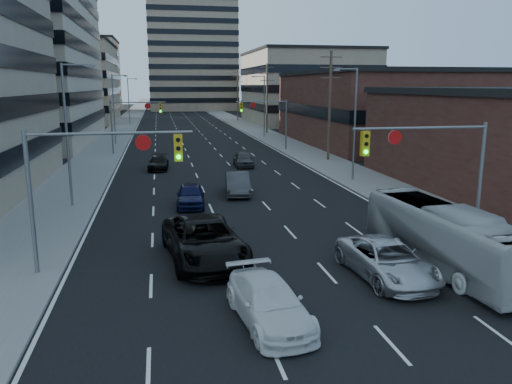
{
  "coord_description": "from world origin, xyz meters",
  "views": [
    {
      "loc": [
        -4.85,
        -12.73,
        7.7
      ],
      "look_at": [
        0.02,
        12.35,
        2.2
      ],
      "focal_mm": 35.0,
      "sensor_mm": 36.0,
      "label": 1
    }
  ],
  "objects_px": {
    "black_pickup": "(204,240)",
    "silver_suv": "(387,260)",
    "white_van": "(269,302)",
    "sedan_blue": "(191,195)",
    "transit_bus": "(445,237)"
  },
  "relations": [
    {
      "from": "black_pickup",
      "to": "sedan_blue",
      "type": "xyz_separation_m",
      "value": [
        0.06,
        10.39,
        -0.19
      ]
    },
    {
      "from": "white_van",
      "to": "sedan_blue",
      "type": "xyz_separation_m",
      "value": [
        -1.48,
        16.76,
        0.03
      ]
    },
    {
      "from": "white_van",
      "to": "sedan_blue",
      "type": "bearing_deg",
      "value": 88.03
    },
    {
      "from": "black_pickup",
      "to": "silver_suv",
      "type": "bearing_deg",
      "value": -32.63
    },
    {
      "from": "black_pickup",
      "to": "sedan_blue",
      "type": "height_order",
      "value": "black_pickup"
    },
    {
      "from": "transit_bus",
      "to": "sedan_blue",
      "type": "bearing_deg",
      "value": 123.34
    },
    {
      "from": "black_pickup",
      "to": "white_van",
      "type": "distance_m",
      "value": 6.55
    },
    {
      "from": "white_van",
      "to": "sedan_blue",
      "type": "distance_m",
      "value": 16.82
    },
    {
      "from": "transit_bus",
      "to": "black_pickup",
      "type": "bearing_deg",
      "value": 160.51
    },
    {
      "from": "transit_bus",
      "to": "sedan_blue",
      "type": "height_order",
      "value": "transit_bus"
    },
    {
      "from": "sedan_blue",
      "to": "transit_bus",
      "type": "bearing_deg",
      "value": -49.09
    },
    {
      "from": "black_pickup",
      "to": "white_van",
      "type": "bearing_deg",
      "value": -82.82
    },
    {
      "from": "white_van",
      "to": "silver_suv",
      "type": "relative_size",
      "value": 0.89
    },
    {
      "from": "silver_suv",
      "to": "transit_bus",
      "type": "xyz_separation_m",
      "value": [
        2.88,
        0.6,
        0.61
      ]
    },
    {
      "from": "silver_suv",
      "to": "white_van",
      "type": "bearing_deg",
      "value": -156.36
    }
  ]
}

